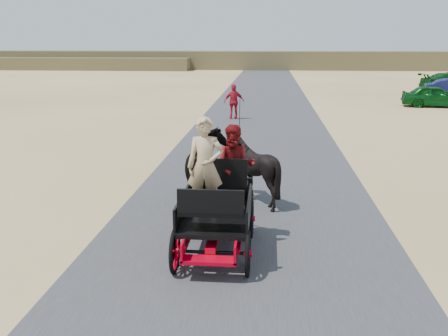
# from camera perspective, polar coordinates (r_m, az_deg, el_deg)

# --- Properties ---
(ground) EXTENTS (140.00, 140.00, 0.00)m
(ground) POSITION_cam_1_polar(r_m,az_deg,el_deg) (8.55, 1.94, -12.17)
(ground) COLOR tan
(road) EXTENTS (6.00, 140.00, 0.01)m
(road) POSITION_cam_1_polar(r_m,az_deg,el_deg) (8.54, 1.94, -12.14)
(road) COLOR #38383A
(road) RESTS_ON ground
(ridge_far) EXTENTS (140.00, 6.00, 2.40)m
(ridge_far) POSITION_cam_1_polar(r_m,az_deg,el_deg) (69.69, 4.88, 12.18)
(ridge_far) COLOR brown
(ridge_far) RESTS_ON ground
(ridge_near) EXTENTS (40.00, 4.00, 1.60)m
(ridge_near) POSITION_cam_1_polar(r_m,az_deg,el_deg) (72.40, -20.12, 11.14)
(ridge_near) COLOR brown
(ridge_near) RESTS_ON ground
(carriage) EXTENTS (1.30, 2.40, 0.72)m
(carriage) POSITION_cam_1_polar(r_m,az_deg,el_deg) (9.29, -0.89, -7.48)
(carriage) COLOR black
(carriage) RESTS_ON ground
(horse_left) EXTENTS (0.91, 2.01, 1.70)m
(horse_left) POSITION_cam_1_polar(r_m,az_deg,el_deg) (12.03, -2.02, 0.08)
(horse_left) COLOR black
(horse_left) RESTS_ON ground
(horse_right) EXTENTS (1.37, 1.54, 1.70)m
(horse_right) POSITION_cam_1_polar(r_m,az_deg,el_deg) (11.95, 3.23, -0.03)
(horse_right) COLOR black
(horse_right) RESTS_ON ground
(driver_man) EXTENTS (0.66, 0.43, 1.80)m
(driver_man) POSITION_cam_1_polar(r_m,az_deg,el_deg) (8.96, -2.15, 0.18)
(driver_man) COLOR tan
(driver_man) RESTS_ON carriage
(passenger_woman) EXTENTS (0.77, 0.60, 1.58)m
(passenger_woman) POSITION_cam_1_polar(r_m,az_deg,el_deg) (9.48, 1.27, 0.27)
(passenger_woman) COLOR #660C0F
(passenger_woman) RESTS_ON carriage
(pedestrian) EXTENTS (1.08, 0.65, 1.73)m
(pedestrian) POSITION_cam_1_polar(r_m,az_deg,el_deg) (24.94, 1.15, 7.58)
(pedestrian) COLOR #AA1326
(pedestrian) RESTS_ON ground
(car_a) EXTENTS (3.86, 1.91, 1.27)m
(car_a) POSITION_cam_1_polar(r_m,az_deg,el_deg) (32.12, 22.95, 7.57)
(car_a) COLOR #0C4C19
(car_a) RESTS_ON ground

